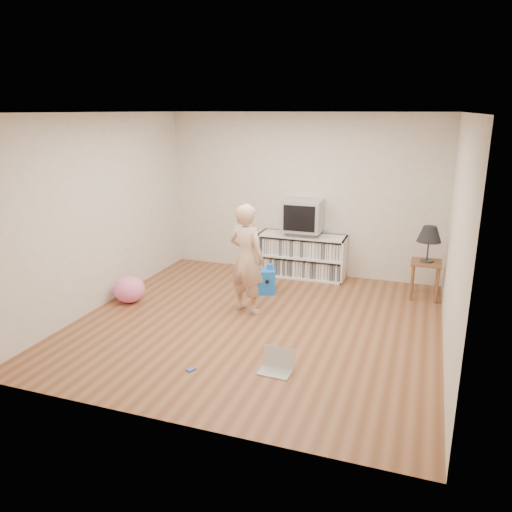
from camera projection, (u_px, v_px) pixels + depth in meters
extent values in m
plane|color=brown|center=(257.00, 323.00, 6.39)|extent=(4.50, 4.50, 0.00)
cube|color=beige|center=(303.00, 195.00, 8.07)|extent=(4.50, 0.02, 2.60)
cube|color=beige|center=(165.00, 283.00, 3.99)|extent=(4.50, 0.02, 2.60)
cube|color=beige|center=(100.00, 212.00, 6.74)|extent=(0.02, 4.50, 2.60)
cube|color=beige|center=(456.00, 239.00, 5.31)|extent=(0.02, 4.50, 2.60)
cube|color=white|center=(257.00, 112.00, 5.66)|extent=(4.50, 4.50, 0.01)
cube|color=white|center=(305.00, 252.00, 8.29)|extent=(1.40, 0.03, 0.70)
cube|color=white|center=(262.00, 252.00, 8.32)|extent=(0.03, 0.45, 0.70)
cube|color=white|center=(344.00, 260.00, 7.88)|extent=(0.03, 0.45, 0.70)
cube|color=white|center=(302.00, 275.00, 8.20)|extent=(1.40, 0.45, 0.03)
cube|color=white|center=(302.00, 256.00, 8.10)|extent=(1.34, 0.45, 0.03)
cube|color=white|center=(303.00, 236.00, 8.01)|extent=(1.40, 0.45, 0.03)
cube|color=silver|center=(302.00, 256.00, 8.10)|extent=(1.26, 0.36, 0.64)
cube|color=gray|center=(303.00, 233.00, 7.99)|extent=(0.45, 0.35, 0.07)
cube|color=#9B9BA0|center=(303.00, 215.00, 7.91)|extent=(0.60, 0.52, 0.50)
cube|color=black|center=(299.00, 219.00, 7.67)|extent=(0.50, 0.01, 0.40)
cylinder|color=brown|center=(412.00, 283.00, 7.08)|extent=(0.04, 0.04, 0.52)
cylinder|color=brown|center=(437.00, 286.00, 6.98)|extent=(0.04, 0.04, 0.52)
cylinder|color=brown|center=(413.00, 276.00, 7.39)|extent=(0.04, 0.04, 0.52)
cylinder|color=brown|center=(437.00, 278.00, 7.28)|extent=(0.04, 0.04, 0.52)
cube|color=brown|center=(427.00, 263.00, 7.11)|extent=(0.42, 0.42, 0.03)
cylinder|color=#333333|center=(427.00, 261.00, 7.10)|extent=(0.18, 0.18, 0.02)
cylinder|color=#333333|center=(428.00, 249.00, 7.05)|extent=(0.02, 0.02, 0.32)
imported|color=#D2AC8F|center=(247.00, 259.00, 6.57)|extent=(0.62, 0.50, 1.48)
cube|color=silver|center=(275.00, 372.00, 5.18)|extent=(0.35, 0.25, 0.02)
cube|color=silver|center=(279.00, 357.00, 5.25)|extent=(0.34, 0.09, 0.22)
cube|color=black|center=(279.00, 357.00, 5.25)|extent=(0.30, 0.07, 0.18)
cube|color=#435DB5|center=(191.00, 369.00, 5.23)|extent=(0.09, 0.11, 0.02)
cube|color=blue|center=(262.00, 281.00, 7.44)|extent=(0.46, 0.42, 0.36)
cylinder|color=blue|center=(254.00, 267.00, 7.37)|extent=(0.09, 0.09, 0.08)
cylinder|color=blue|center=(270.00, 267.00, 7.38)|extent=(0.09, 0.09, 0.08)
sphere|color=black|center=(258.00, 282.00, 7.27)|extent=(0.06, 0.06, 0.06)
sphere|color=black|center=(267.00, 282.00, 7.28)|extent=(0.06, 0.06, 0.06)
ellipsoid|color=pink|center=(129.00, 289.00, 7.05)|extent=(0.44, 0.44, 0.37)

